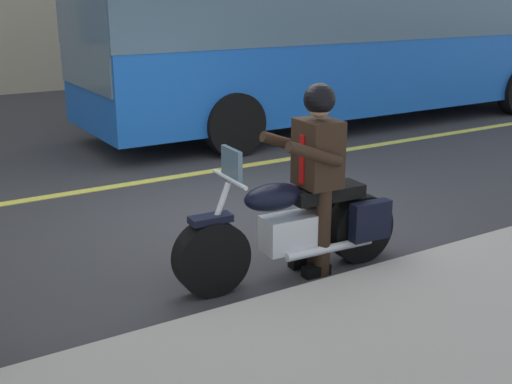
{
  "coord_description": "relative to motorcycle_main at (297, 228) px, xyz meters",
  "views": [
    {
      "loc": [
        3.5,
        6.03,
        2.51
      ],
      "look_at": [
        0.55,
        1.23,
        0.75
      ],
      "focal_mm": 45.73,
      "sensor_mm": 36.0,
      "label": 1
    }
  ],
  "objects": [
    {
      "name": "rider_main",
      "position": [
        -0.19,
        0.01,
        0.58
      ],
      "size": [
        0.64,
        0.57,
        1.74
      ],
      "color": "black",
      "rests_on": "ground_plane"
    },
    {
      "name": "ground_plane",
      "position": [
        -0.3,
        -1.54,
        -0.45
      ],
      "size": [
        80.0,
        80.0,
        0.0
      ],
      "primitive_type": "plane",
      "color": "#333335"
    },
    {
      "name": "motorcycle_main",
      "position": [
        0.0,
        0.0,
        0.0
      ],
      "size": [
        2.22,
        0.67,
        1.26
      ],
      "color": "black",
      "rests_on": "ground_plane"
    },
    {
      "name": "bus_near",
      "position": [
        -5.31,
        -5.36,
        1.42
      ],
      "size": [
        11.05,
        2.7,
        3.3
      ],
      "color": "blue",
      "rests_on": "ground_plane"
    },
    {
      "name": "lane_center_stripe",
      "position": [
        -0.3,
        -3.54,
        -0.45
      ],
      "size": [
        60.0,
        0.16,
        0.01
      ],
      "primitive_type": "cube",
      "color": "#E5DB4C",
      "rests_on": "ground_plane"
    }
  ]
}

